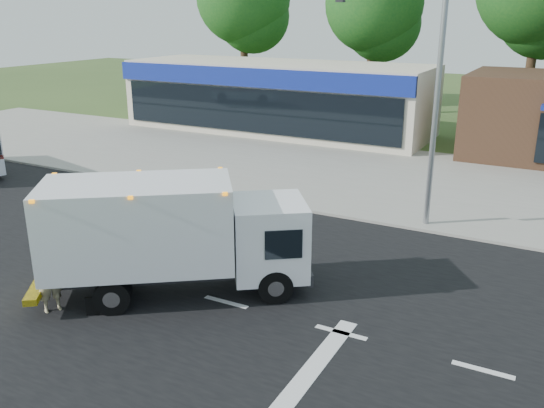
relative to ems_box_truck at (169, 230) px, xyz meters
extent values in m
plane|color=#385123|center=(1.47, 0.19, -1.70)|extent=(120.00, 120.00, 0.00)
cube|color=black|center=(1.47, 0.19, -1.69)|extent=(60.00, 14.00, 0.02)
cube|color=gray|center=(1.47, 8.39, -1.64)|extent=(60.00, 2.40, 0.12)
cube|color=gray|center=(1.47, 14.19, -1.69)|extent=(60.00, 9.00, 0.02)
cube|color=silver|center=(-4.53, 0.19, -1.68)|extent=(1.20, 0.15, 0.01)
cube|color=silver|center=(-1.53, 0.19, -1.68)|extent=(1.20, 0.15, 0.01)
cube|color=silver|center=(1.47, 0.19, -1.68)|extent=(1.20, 0.15, 0.01)
cube|color=silver|center=(4.47, 0.19, -1.68)|extent=(1.20, 0.15, 0.01)
cube|color=silver|center=(7.47, 0.19, -1.68)|extent=(1.20, 0.15, 0.01)
cube|color=black|center=(-0.59, -0.42, -1.07)|extent=(4.16, 3.34, 0.31)
cube|color=white|center=(1.99, 1.43, -0.31)|extent=(2.58, 2.61, 1.88)
cube|color=black|center=(2.68, 1.93, -0.13)|extent=(1.10, 1.46, 0.81)
cube|color=white|center=(-0.59, -0.42, 0.18)|extent=(4.89, 4.36, 2.10)
cube|color=silver|center=(-2.42, -1.74, 0.14)|extent=(1.09, 1.49, 1.70)
cube|color=yellow|center=(-2.55, -1.83, -1.21)|extent=(1.51, 1.93, 0.16)
cube|color=orange|center=(-0.59, -0.42, 1.21)|extent=(4.77, 4.28, 0.07)
cylinder|color=black|center=(1.53, 2.15, -1.27)|extent=(0.85, 0.72, 0.86)
cylinder|color=black|center=(2.52, 0.76, -1.27)|extent=(0.85, 0.72, 0.86)
cylinder|color=black|center=(-1.62, -0.06, -1.27)|extent=(0.85, 0.72, 0.86)
cylinder|color=black|center=(-0.58, -1.52, -1.27)|extent=(0.85, 0.72, 0.86)
imported|color=tan|center=(-1.95, -2.06, -0.88)|extent=(0.62, 0.71, 1.63)
sphere|color=white|center=(-1.95, -2.06, -0.10)|extent=(0.28, 0.28, 0.28)
cube|color=beige|center=(-7.53, 20.19, 0.30)|extent=(18.00, 6.00, 4.00)
cube|color=navy|center=(-7.53, 17.14, 1.70)|extent=(18.00, 0.30, 1.00)
cube|color=black|center=(-7.53, 17.14, -0.10)|extent=(17.00, 0.12, 2.40)
cylinder|color=gray|center=(4.47, 7.79, 2.30)|extent=(0.18, 0.18, 8.00)
cylinder|color=#332114|center=(-14.53, 28.19, 1.98)|extent=(0.56, 0.56, 7.35)
sphere|color=#154B19|center=(-14.03, 28.69, 4.81)|extent=(5.46, 5.46, 5.46)
cylinder|color=#332114|center=(-4.53, 28.19, 1.73)|extent=(0.56, 0.56, 6.86)
sphere|color=#154B19|center=(-4.53, 28.19, 5.65)|extent=(6.47, 6.47, 6.47)
sphere|color=#154B19|center=(-4.03, 28.69, 4.38)|extent=(5.10, 5.10, 5.10)
cylinder|color=#332114|center=(5.47, 28.19, 2.22)|extent=(0.56, 0.56, 7.84)
camera|label=1|loc=(8.36, -10.38, 5.02)|focal=38.00mm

